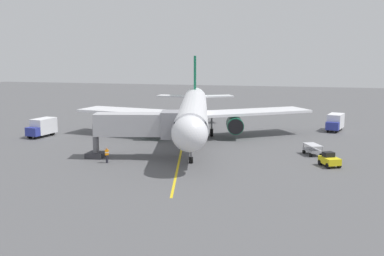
{
  "coord_description": "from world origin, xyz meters",
  "views": [
    {
      "loc": [
        -15.74,
        59.94,
        11.85
      ],
      "look_at": [
        -2.45,
        7.39,
        3.0
      ],
      "focal_mm": 42.69,
      "sensor_mm": 36.0,
      "label": 1
    }
  ],
  "objects_px": {
    "airplane": "(193,111)",
    "jet_bridge": "(144,125)",
    "tug_near_nose": "(329,160)",
    "ground_crew_marshaller": "(107,155)",
    "baggage_cart_starboard_side": "(313,149)",
    "box_truck_portside": "(335,122)",
    "box_truck_rear_apron": "(42,127)"
  },
  "relations": [
    {
      "from": "airplane",
      "to": "jet_bridge",
      "type": "distance_m",
      "value": 12.5
    },
    {
      "from": "airplane",
      "to": "tug_near_nose",
      "type": "height_order",
      "value": "airplane"
    },
    {
      "from": "jet_bridge",
      "to": "tug_near_nose",
      "type": "distance_m",
      "value": 20.69
    },
    {
      "from": "ground_crew_marshaller",
      "to": "tug_near_nose",
      "type": "relative_size",
      "value": 0.63
    },
    {
      "from": "jet_bridge",
      "to": "baggage_cart_starboard_side",
      "type": "height_order",
      "value": "jet_bridge"
    },
    {
      "from": "airplane",
      "to": "baggage_cart_starboard_side",
      "type": "distance_m",
      "value": 17.44
    },
    {
      "from": "tug_near_nose",
      "to": "box_truck_portside",
      "type": "relative_size",
      "value": 0.55
    },
    {
      "from": "jet_bridge",
      "to": "box_truck_rear_apron",
      "type": "distance_m",
      "value": 21.21
    },
    {
      "from": "airplane",
      "to": "ground_crew_marshaller",
      "type": "bearing_deg",
      "value": 69.39
    },
    {
      "from": "box_truck_rear_apron",
      "to": "ground_crew_marshaller",
      "type": "bearing_deg",
      "value": 141.77
    },
    {
      "from": "baggage_cart_starboard_side",
      "to": "tug_near_nose",
      "type": "bearing_deg",
      "value": 107.63
    },
    {
      "from": "box_truck_portside",
      "to": "box_truck_rear_apron",
      "type": "distance_m",
      "value": 44.09
    },
    {
      "from": "airplane",
      "to": "box_truck_portside",
      "type": "height_order",
      "value": "airplane"
    },
    {
      "from": "baggage_cart_starboard_side",
      "to": "ground_crew_marshaller",
      "type": "bearing_deg",
      "value": 23.8
    },
    {
      "from": "jet_bridge",
      "to": "box_truck_rear_apron",
      "type": "relative_size",
      "value": 2.37
    },
    {
      "from": "ground_crew_marshaller",
      "to": "box_truck_portside",
      "type": "bearing_deg",
      "value": -132.15
    },
    {
      "from": "ground_crew_marshaller",
      "to": "box_truck_rear_apron",
      "type": "distance_m",
      "value": 20.19
    },
    {
      "from": "tug_near_nose",
      "to": "airplane",
      "type": "bearing_deg",
      "value": -32.39
    },
    {
      "from": "ground_crew_marshaller",
      "to": "tug_near_nose",
      "type": "distance_m",
      "value": 24.0
    },
    {
      "from": "jet_bridge",
      "to": "box_truck_portside",
      "type": "xyz_separation_m",
      "value": [
        -22.23,
        -24.63,
        -2.38
      ]
    },
    {
      "from": "ground_crew_marshaller",
      "to": "jet_bridge",
      "type": "bearing_deg",
      "value": -132.8
    },
    {
      "from": "box_truck_portside",
      "to": "baggage_cart_starboard_side",
      "type": "relative_size",
      "value": 1.68
    },
    {
      "from": "ground_crew_marshaller",
      "to": "baggage_cart_starboard_side",
      "type": "relative_size",
      "value": 0.58
    },
    {
      "from": "jet_bridge",
      "to": "ground_crew_marshaller",
      "type": "xyz_separation_m",
      "value": [
        3.16,
        3.42,
        -2.88
      ]
    },
    {
      "from": "baggage_cart_starboard_side",
      "to": "jet_bridge",
      "type": "bearing_deg",
      "value": 18.43
    },
    {
      "from": "jet_bridge",
      "to": "baggage_cart_starboard_side",
      "type": "xyz_separation_m",
      "value": [
        -18.75,
        -6.25,
        -3.11
      ]
    },
    {
      "from": "baggage_cart_starboard_side",
      "to": "box_truck_portside",
      "type": "bearing_deg",
      "value": -100.71
    },
    {
      "from": "tug_near_nose",
      "to": "box_truck_portside",
      "type": "xyz_separation_m",
      "value": [
        -1.79,
        -23.69,
        0.68
      ]
    },
    {
      "from": "airplane",
      "to": "tug_near_nose",
      "type": "bearing_deg",
      "value": 147.61
    },
    {
      "from": "airplane",
      "to": "box_truck_portside",
      "type": "relative_size",
      "value": 8.09
    },
    {
      "from": "airplane",
      "to": "baggage_cart_starboard_side",
      "type": "xyz_separation_m",
      "value": [
        -16.05,
        5.95,
        -3.35
      ]
    },
    {
      "from": "jet_bridge",
      "to": "box_truck_portside",
      "type": "bearing_deg",
      "value": -132.06
    }
  ]
}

